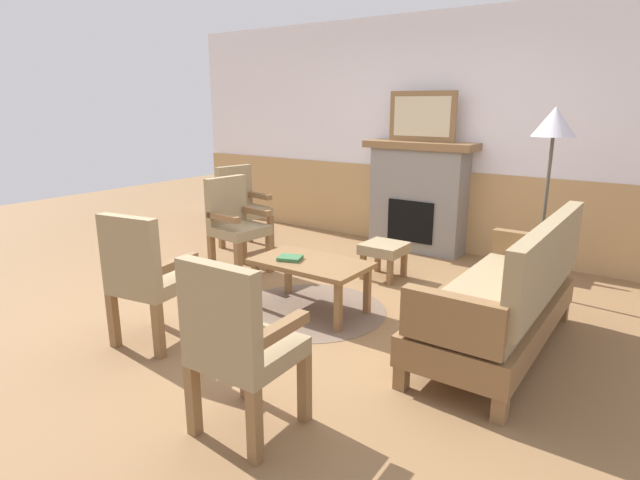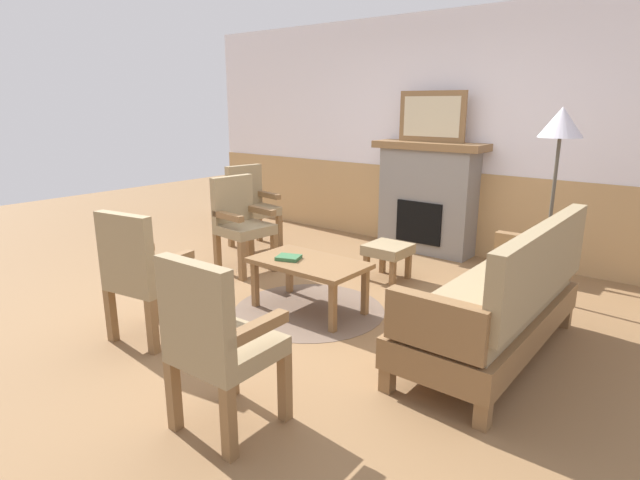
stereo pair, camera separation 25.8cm
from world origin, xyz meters
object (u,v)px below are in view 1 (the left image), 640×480
(coffee_table, at_px, (311,267))
(floor_lamp_by_couch, at_px, (553,134))
(armchair_front_center, at_px, (238,341))
(framed_picture, at_px, (422,116))
(armchair_front_left, at_px, (146,274))
(armchair_by_window_left, at_px, (241,204))
(fireplace, at_px, (418,196))
(armchair_near_fireplace, at_px, (235,221))
(footstool, at_px, (384,251))
(book_on_table, at_px, (290,258))
(couch, at_px, (504,299))

(coffee_table, bearing_deg, floor_lamp_by_couch, 45.90)
(armchair_front_center, bearing_deg, coffee_table, 113.93)
(framed_picture, relative_size, armchair_front_left, 0.82)
(framed_picture, distance_m, armchair_by_window_left, 2.34)
(fireplace, bearing_deg, armchair_near_fireplace, -122.52)
(footstool, bearing_deg, armchair_front_left, -106.64)
(book_on_table, bearing_deg, armchair_front_left, -111.01)
(armchair_near_fireplace, xyz_separation_m, armchair_by_window_left, (-0.60, 0.72, 0.00))
(armchair_front_left, xyz_separation_m, armchair_front_center, (1.28, -0.39, 0.00))
(book_on_table, bearing_deg, armchair_by_window_left, 144.67)
(framed_picture, relative_size, armchair_front_center, 0.82)
(framed_picture, height_order, coffee_table, framed_picture)
(fireplace, height_order, armchair_front_center, fireplace)
(fireplace, distance_m, footstool, 1.23)
(couch, xyz_separation_m, armchair_by_window_left, (-3.40, 0.97, 0.14))
(book_on_table, bearing_deg, floor_lamp_by_couch, 44.39)
(armchair_near_fireplace, bearing_deg, framed_picture, 57.48)
(armchair_front_left, bearing_deg, armchair_by_window_left, 119.00)
(footstool, relative_size, floor_lamp_by_couch, 0.24)
(couch, distance_m, armchair_front_center, 1.93)
(armchair_front_left, bearing_deg, framed_picture, 81.79)
(couch, height_order, armchair_by_window_left, same)
(armchair_near_fireplace, relative_size, armchair_by_window_left, 1.00)
(fireplace, distance_m, book_on_table, 2.34)
(armchair_front_center, bearing_deg, framed_picture, 101.57)
(book_on_table, bearing_deg, footstool, 77.66)
(footstool, bearing_deg, coffee_table, -95.20)
(couch, distance_m, book_on_table, 1.71)
(footstool, bearing_deg, couch, -33.07)
(framed_picture, xyz_separation_m, armchair_front_left, (-0.50, -3.43, -1.02))
(fireplace, distance_m, armchair_front_center, 3.91)
(footstool, height_order, floor_lamp_by_couch, floor_lamp_by_couch)
(armchair_front_left, distance_m, floor_lamp_by_couch, 3.50)
(fireplace, distance_m, armchair_near_fireplace, 2.19)
(coffee_table, relative_size, armchair_front_left, 0.98)
(armchair_near_fireplace, bearing_deg, coffee_table, -17.99)
(couch, distance_m, armchair_front_left, 2.51)
(fireplace, relative_size, floor_lamp_by_couch, 0.77)
(couch, distance_m, armchair_by_window_left, 3.54)
(book_on_table, distance_m, armchair_near_fireplace, 1.21)
(coffee_table, bearing_deg, armchair_near_fireplace, 162.01)
(fireplace, bearing_deg, armchair_front_center, -78.43)
(framed_picture, bearing_deg, fireplace, -90.00)
(framed_picture, distance_m, armchair_front_left, 3.62)
(footstool, xyz_separation_m, armchair_near_fireplace, (-1.36, -0.69, 0.25))
(coffee_table, relative_size, floor_lamp_by_couch, 0.57)
(fireplace, xyz_separation_m, coffee_table, (0.09, -2.25, -0.27))
(armchair_front_left, relative_size, floor_lamp_by_couch, 0.58)
(couch, bearing_deg, fireplace, 127.84)
(framed_picture, bearing_deg, armchair_near_fireplace, -122.52)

